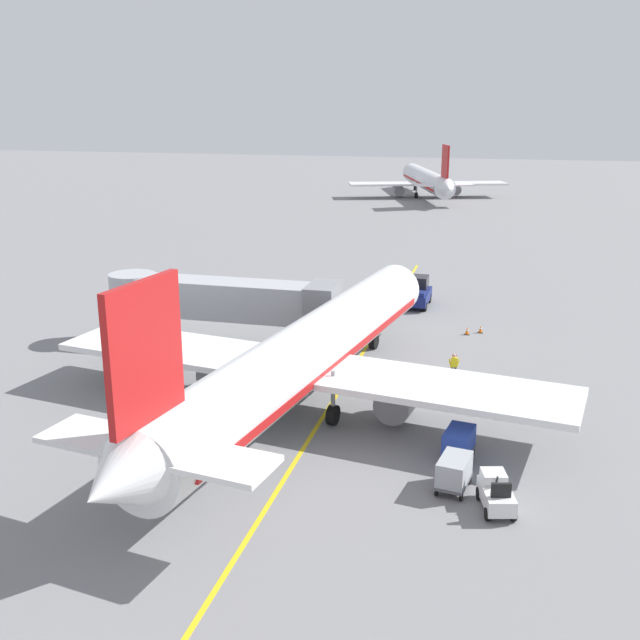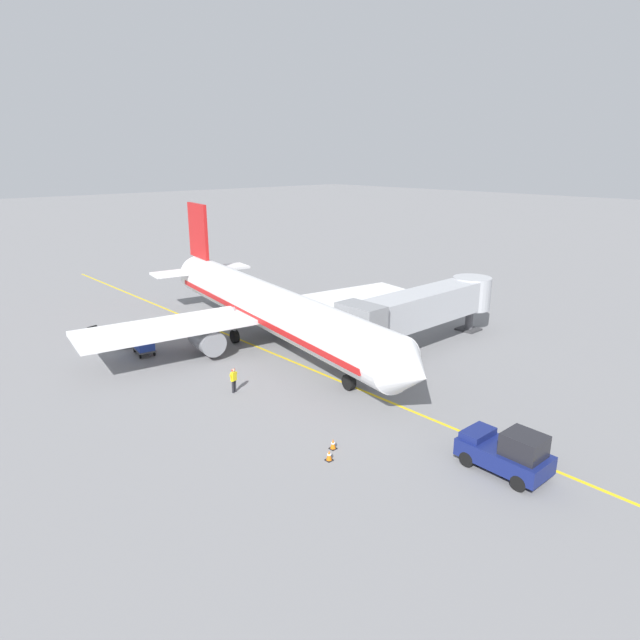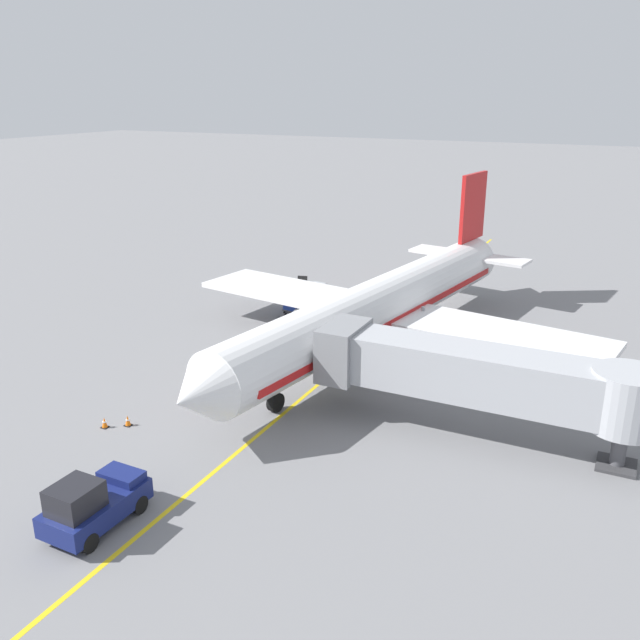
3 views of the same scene
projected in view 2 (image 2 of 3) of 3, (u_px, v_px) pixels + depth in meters
ground_plane at (258, 347)px, 45.46m from camera, size 400.00×400.00×0.00m
gate_lead_in_line at (258, 347)px, 45.46m from camera, size 0.24×80.00×0.01m
parked_airliner at (268, 307)px, 45.48m from camera, size 30.44×37.27×10.63m
jet_bridge at (424, 307)px, 44.54m from camera, size 16.97×3.50×4.98m
pushback_tractor at (507, 452)px, 27.16m from camera, size 2.29×4.44×2.40m
baggage_tug_lead at (99, 338)px, 45.48m from camera, size 1.81×2.72×1.62m
baggage_cart_front at (143, 343)px, 43.64m from camera, size 1.64×2.97×1.58m
baggage_cart_second_in_train at (127, 334)px, 45.79m from camera, size 1.64×2.97×1.58m
ground_crew_wing_walker at (234, 379)px, 36.50m from camera, size 0.72×0.32×1.69m
safety_cone_nose_left at (329, 455)px, 28.44m from camera, size 0.36×0.36×0.59m
safety_cone_nose_right at (333, 444)px, 29.57m from camera, size 0.36×0.36×0.59m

